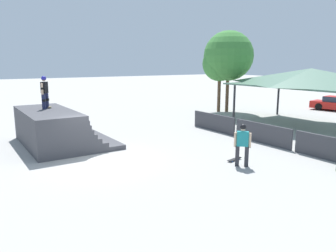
% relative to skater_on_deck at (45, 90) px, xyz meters
% --- Properties ---
extents(ground_plane, '(160.00, 160.00, 0.00)m').
position_rel_skater_on_deck_xyz_m(ground_plane, '(4.46, 1.08, -2.81)').
color(ground_plane, '#A3A09B').
extents(quarter_pipe_ramp, '(5.68, 4.13, 1.83)m').
position_rel_skater_on_deck_xyz_m(quarter_pipe_ramp, '(0.67, 0.22, -1.99)').
color(quarter_pipe_ramp, '#424247').
rests_on(quarter_pipe_ramp, ground).
extents(skater_on_deck, '(0.67, 0.56, 1.70)m').
position_rel_skater_on_deck_xyz_m(skater_on_deck, '(0.00, 0.00, 0.00)').
color(skater_on_deck, '#1E2347').
rests_on(skater_on_deck, quarter_pipe_ramp).
extents(skateboard_on_deck, '(0.84, 0.27, 0.09)m').
position_rel_skater_on_deck_xyz_m(skateboard_on_deck, '(-0.35, 0.18, -0.92)').
color(skateboard_on_deck, green).
rests_on(skateboard_on_deck, quarter_pipe_ramp).
extents(bystander_walking, '(0.57, 0.57, 1.77)m').
position_rel_skater_on_deck_xyz_m(bystander_walking, '(8.52, 5.70, -1.77)').
color(bystander_walking, '#2D2D33').
rests_on(bystander_walking, ground).
extents(skateboard_on_ground, '(0.36, 0.86, 0.09)m').
position_rel_skater_on_deck_xyz_m(skateboard_on_ground, '(7.79, 6.04, -2.75)').
color(skateboard_on_ground, blue).
rests_on(skateboard_on_ground, ground).
extents(barrier_fence, '(11.46, 0.12, 1.05)m').
position_rel_skater_on_deck_xyz_m(barrier_fence, '(6.29, 9.48, -2.28)').
color(barrier_fence, '#3D3D42').
rests_on(barrier_fence, ground).
extents(pavilion_shelter, '(10.35, 5.81, 3.84)m').
position_rel_skater_on_deck_xyz_m(pavilion_shelter, '(4.72, 15.72, 0.42)').
color(pavilion_shelter, '#2D2D33').
rests_on(pavilion_shelter, ground).
extents(tree_beside_pavilion, '(2.98, 2.98, 5.60)m').
position_rel_skater_on_deck_xyz_m(tree_beside_pavilion, '(-3.58, 15.25, 1.28)').
color(tree_beside_pavilion, brown).
rests_on(tree_beside_pavilion, ground).
extents(tree_far_back, '(4.19, 4.19, 6.85)m').
position_rel_skater_on_deck_xyz_m(tree_far_back, '(-3.11, 15.77, 1.94)').
color(tree_far_back, brown).
rests_on(tree_far_back, ground).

